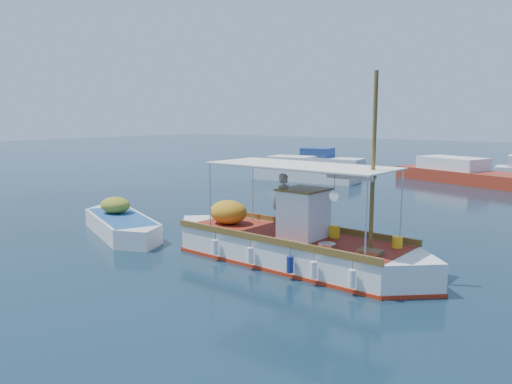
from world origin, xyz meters
The scene contains 6 objects.
ground centered at (0.00, 0.00, 0.00)m, with size 160.00×160.00×0.00m, color black.
fishing_caique centered at (0.42, -0.71, 0.50)m, with size 9.14×2.92×5.58m.
dinghy centered at (-6.53, -1.32, 0.30)m, with size 5.46×3.24×1.45m.
bg_boat_nw centered at (-9.25, 15.97, 0.49)m, with size 7.28×3.11×1.80m.
bg_boat_n centered at (0.13, 21.20, 0.49)m, with size 10.58×6.22×1.80m.
bg_boat_far_w centered at (-12.41, 24.91, 0.49)m, with size 6.23×2.76×1.80m.
Camera 1 is at (8.15, -12.78, 4.27)m, focal length 35.00 mm.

